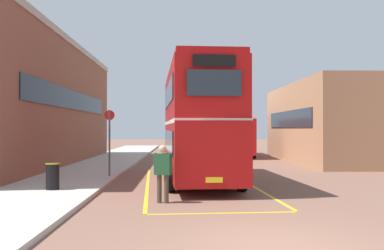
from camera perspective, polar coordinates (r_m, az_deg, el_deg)
name	(u,v)px	position (r m, az deg, el deg)	size (l,w,h in m)	color
ground_plane	(215,171)	(22.77, 2.94, -6.01)	(135.60, 135.60, 0.00)	brown
sidewalk_left	(96,166)	(25.54, -12.25, -5.24)	(4.00, 57.60, 0.14)	#B2ADA3
brick_building_left	(17,103)	(28.15, -21.72, 2.66)	(6.88, 23.46, 7.43)	brown
depot_building_right	(346,123)	(31.52, 19.30, 0.26)	(7.92, 14.48, 5.17)	#AD7A56
double_decker_bus	(197,121)	(18.53, 0.69, 0.50)	(3.23, 10.34, 4.75)	black
single_deck_bus	(233,136)	(35.42, 5.36, -1.37)	(3.00, 8.98, 3.02)	black
pedestrian_boarding	(163,169)	(13.13, -3.79, -5.73)	(0.56, 0.35, 1.71)	#473828
litter_bin	(53,176)	(15.73, -17.56, -6.32)	(0.47, 0.47, 0.89)	black
bus_stop_sign	(109,136)	(19.62, -10.61, -1.47)	(0.44, 0.11, 2.87)	#4C4C51
bay_marking_yellow	(201,187)	(16.78, 1.13, -7.99)	(4.91, 12.47, 0.01)	gold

